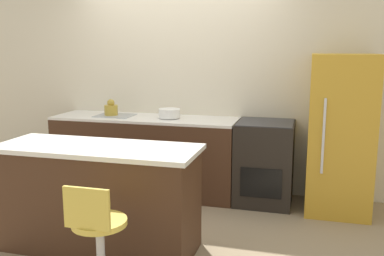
# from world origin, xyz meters

# --- Properties ---
(ground_plane) EXTENTS (14.00, 14.00, 0.00)m
(ground_plane) POSITION_xyz_m (0.00, 0.00, 0.00)
(ground_plane) COLOR #998466
(wall_back) EXTENTS (8.00, 0.06, 2.60)m
(wall_back) POSITION_xyz_m (0.00, 0.69, 1.30)
(wall_back) COLOR beige
(wall_back) RESTS_ON ground_plane
(back_counter) EXTENTS (2.21, 0.64, 0.92)m
(back_counter) POSITION_xyz_m (-0.33, 0.34, 0.46)
(back_counter) COLOR #422819
(back_counter) RESTS_ON ground_plane
(kitchen_island) EXTENTS (1.74, 0.66, 0.92)m
(kitchen_island) POSITION_xyz_m (-0.16, -1.18, 0.46)
(kitchen_island) COLOR #422819
(kitchen_island) RESTS_ON ground_plane
(oven_range) EXTENTS (0.62, 0.65, 0.92)m
(oven_range) POSITION_xyz_m (1.10, 0.34, 0.46)
(oven_range) COLOR black
(oven_range) RESTS_ON ground_plane
(refrigerator) EXTENTS (0.65, 0.74, 1.67)m
(refrigerator) POSITION_xyz_m (1.88, 0.31, 0.83)
(refrigerator) COLOR gold
(refrigerator) RESTS_ON ground_plane
(stool_chair) EXTENTS (0.38, 0.38, 0.85)m
(stool_chair) POSITION_xyz_m (0.20, -1.89, 0.42)
(stool_chair) COLOR #B7B7BC
(stool_chair) RESTS_ON ground_plane
(kettle) EXTENTS (0.16, 0.16, 0.19)m
(kettle) POSITION_xyz_m (-0.76, 0.34, 1.00)
(kettle) COLOR #B29333
(kettle) RESTS_ON back_counter
(mixing_bowl) EXTENTS (0.25, 0.25, 0.10)m
(mixing_bowl) POSITION_xyz_m (-0.02, 0.34, 0.98)
(mixing_bowl) COLOR white
(mixing_bowl) RESTS_ON back_counter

